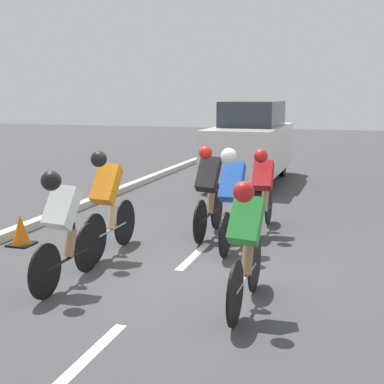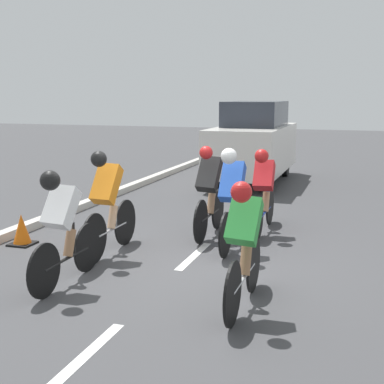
# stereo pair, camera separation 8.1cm
# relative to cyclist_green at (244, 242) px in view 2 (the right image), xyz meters

# --- Properties ---
(ground_plane) EXTENTS (60.00, 60.00, 0.00)m
(ground_plane) POSITION_rel_cyclist_green_xyz_m (1.12, -1.42, -0.76)
(ground_plane) COLOR #424244
(lane_stripe_near) EXTENTS (0.12, 1.40, 0.01)m
(lane_stripe_near) POSITION_rel_cyclist_green_xyz_m (1.12, 1.48, -0.76)
(lane_stripe_near) COLOR white
(lane_stripe_near) RESTS_ON ground
(lane_stripe_mid) EXTENTS (0.12, 1.40, 0.01)m
(lane_stripe_mid) POSITION_rel_cyclist_green_xyz_m (1.12, -1.72, -0.76)
(lane_stripe_mid) COLOR white
(lane_stripe_mid) RESTS_ON ground
(lane_stripe_far) EXTENTS (0.12, 1.40, 0.01)m
(lane_stripe_far) POSITION_rel_cyclist_green_xyz_m (1.12, -4.92, -0.76)
(lane_stripe_far) COLOR white
(lane_stripe_far) RESTS_ON ground
(curb) EXTENTS (0.20, 25.72, 0.14)m
(curb) POSITION_rel_cyclist_green_xyz_m (4.32, -1.72, -0.69)
(curb) COLOR beige
(curb) RESTS_ON ground
(cyclist_green) EXTENTS (0.35, 1.72, 1.47)m
(cyclist_green) POSITION_rel_cyclist_green_xyz_m (0.00, 0.00, 0.00)
(cyclist_green) COLOR black
(cyclist_green) RESTS_ON ground
(cyclist_white) EXTENTS (0.34, 1.65, 1.47)m
(cyclist_white) POSITION_rel_cyclist_green_xyz_m (2.25, -0.04, 0.02)
(cyclist_white) COLOR black
(cyclist_white) RESTS_ON ground
(cyclist_orange) EXTENTS (0.33, 1.73, 1.56)m
(cyclist_orange) POSITION_rel_cyclist_green_xyz_m (2.32, -1.38, 0.05)
(cyclist_orange) COLOR black
(cyclist_orange) RESTS_ON ground
(cyclist_blue) EXTENTS (0.33, 1.67, 1.57)m
(cyclist_blue) POSITION_rel_cyclist_green_xyz_m (0.67, -2.20, 0.07)
(cyclist_blue) COLOR black
(cyclist_blue) RESTS_ON ground
(cyclist_red) EXTENTS (0.34, 1.69, 1.45)m
(cyclist_red) POSITION_rel_cyclist_green_xyz_m (0.41, -3.39, 0.01)
(cyclist_red) COLOR black
(cyclist_red) RESTS_ON ground
(cyclist_black) EXTENTS (0.35, 1.71, 1.53)m
(cyclist_black) POSITION_rel_cyclist_green_xyz_m (1.21, -2.82, 0.03)
(cyclist_black) COLOR black
(cyclist_black) RESTS_ON ground
(support_car) EXTENTS (1.70, 4.31, 2.15)m
(support_car) POSITION_rel_cyclist_green_xyz_m (1.67, -8.62, 0.31)
(support_car) COLOR black
(support_car) RESTS_ON ground
(traffic_cone) EXTENTS (0.36, 0.36, 0.49)m
(traffic_cone) POSITION_rel_cyclist_green_xyz_m (3.87, -1.45, -0.53)
(traffic_cone) COLOR black
(traffic_cone) RESTS_ON ground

